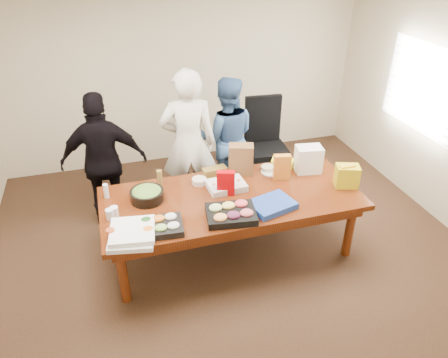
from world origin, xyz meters
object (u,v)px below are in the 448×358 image
object	(u,v)px
office_chair	(268,147)
person_right	(226,138)
conference_table	(231,224)
person_center	(189,144)
sheet_cake	(226,186)
salad_bowl	(147,195)

from	to	relation	value
office_chair	person_right	distance (m)	0.65
person_right	conference_table	bearing A→B (deg)	88.90
conference_table	office_chair	bearing A→B (deg)	53.64
conference_table	person_right	xyz separation A→B (m)	(0.32, 1.27, 0.46)
conference_table	person_right	bearing A→B (deg)	75.78
conference_table	person_center	world-z (taller)	person_center
conference_table	sheet_cake	world-z (taller)	sheet_cake
conference_table	salad_bowl	world-z (taller)	salad_bowl
salad_bowl	conference_table	bearing A→B (deg)	-11.50
person_right	office_chair	bearing A→B (deg)	-167.57
person_right	sheet_cake	bearing A→B (deg)	86.46
person_center	sheet_cake	xyz separation A→B (m)	(0.25, -0.80, -0.17)
office_chair	conference_table	bearing A→B (deg)	-121.83
person_center	sheet_cake	world-z (taller)	person_center
conference_table	office_chair	size ratio (longest dim) A/B	2.29
person_center	salad_bowl	bearing A→B (deg)	58.79
office_chair	salad_bowl	size ratio (longest dim) A/B	3.39
person_center	conference_table	bearing A→B (deg)	112.22
salad_bowl	person_center	bearing A→B (deg)	51.32
person_center	sheet_cake	bearing A→B (deg)	114.62
person_right	salad_bowl	bearing A→B (deg)	55.08
person_center	person_right	bearing A→B (deg)	-145.26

